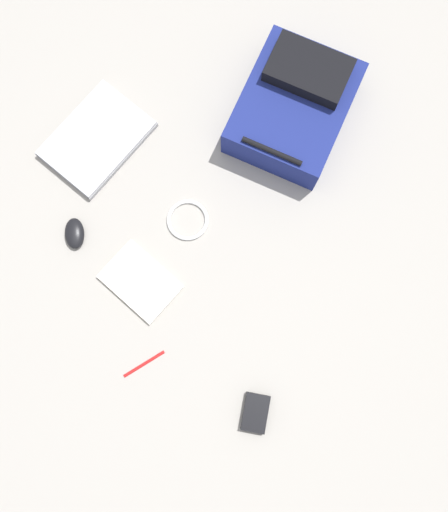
{
  "coord_description": "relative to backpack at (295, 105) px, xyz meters",
  "views": [
    {
      "loc": [
        0.03,
        0.32,
        1.74
      ],
      "look_at": [
        -0.01,
        0.02,
        0.02
      ],
      "focal_mm": 38.92,
      "sensor_mm": 36.0,
      "label": 1
    }
  ],
  "objects": [
    {
      "name": "backpack",
      "position": [
        0.0,
        0.0,
        0.0
      ],
      "size": [
        0.49,
        0.52,
        0.19
      ],
      "color": "navy",
      "rests_on": "ground_plane"
    },
    {
      "name": "pen_black",
      "position": [
        0.58,
        0.74,
        -0.07
      ],
      "size": [
        0.13,
        0.07,
        0.01
      ],
      "primitive_type": "cylinder",
      "rotation": [
        1.57,
        0.0,
        5.12
      ],
      "color": "red",
      "rests_on": "ground_plane"
    },
    {
      "name": "cable_coil",
      "position": [
        0.39,
        0.31,
        -0.07
      ],
      "size": [
        0.13,
        0.13,
        0.01
      ],
      "primitive_type": "torus",
      "color": "silver",
      "rests_on": "ground_plane"
    },
    {
      "name": "power_brick",
      "position": [
        0.26,
        0.93,
        -0.06
      ],
      "size": [
        0.1,
        0.13,
        0.03
      ],
      "primitive_type": "cube",
      "rotation": [
        0.0,
        0.0,
        -0.33
      ],
      "color": "black",
      "rests_on": "ground_plane"
    },
    {
      "name": "ground_plane",
      "position": [
        0.3,
        0.42,
        -0.08
      ],
      "size": [
        4.17,
        4.17,
        0.0
      ],
      "primitive_type": "plane",
      "color": "gray"
    },
    {
      "name": "computer_mouse",
      "position": [
        0.75,
        0.3,
        -0.06
      ],
      "size": [
        0.06,
        0.1,
        0.03
      ],
      "primitive_type": "ellipsoid",
      "rotation": [
        0.0,
        0.0,
        -0.03
      ],
      "color": "black",
      "rests_on": "ground_plane"
    },
    {
      "name": "laptop",
      "position": [
        0.65,
        -0.0,
        -0.06
      ],
      "size": [
        0.41,
        0.4,
        0.03
      ],
      "color": "#929296",
      "rests_on": "ground_plane"
    },
    {
      "name": "book_blue",
      "position": [
        0.56,
        0.49,
        -0.07
      ],
      "size": [
        0.27,
        0.28,
        0.02
      ],
      "color": "silver",
      "rests_on": "ground_plane"
    }
  ]
}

